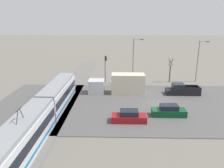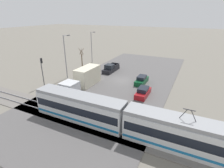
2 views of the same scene
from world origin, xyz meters
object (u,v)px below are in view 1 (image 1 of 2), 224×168
object	(u,v)px
light_rail_tram	(45,111)
street_lamp_near_crossing	(134,59)
sedan_car_1	(169,111)
box_truck	(120,84)
street_tree	(170,71)
street_lamp_mid_block	(199,59)
pickup_truck	(182,90)
sedan_car_0	(129,117)
traffic_light_pole	(105,65)

from	to	relation	value
light_rail_tram	street_lamp_near_crossing	xyz separation A→B (m)	(18.29, -12.01, 3.38)
light_rail_tram	sedan_car_1	world-z (taller)	light_rail_tram
box_truck	street_lamp_near_crossing	xyz separation A→B (m)	(6.14, -2.73, 3.49)
street_tree	street_lamp_mid_block	xyz separation A→B (m)	(0.53, -5.75, 2.54)
pickup_truck	sedan_car_0	world-z (taller)	pickup_truck
sedan_car_1	street_tree	world-z (taller)	street_tree
box_truck	street_lamp_near_crossing	size ratio (longest dim) A/B	1.07
traffic_light_pole	street_tree	world-z (taller)	traffic_light_pole
sedan_car_0	street_tree	size ratio (longest dim) A/B	0.86
sedan_car_0	sedan_car_1	bearing A→B (deg)	109.60
light_rail_tram	traffic_light_pole	bearing A→B (deg)	-18.13
sedan_car_1	pickup_truck	bearing A→B (deg)	-25.21
street_lamp_near_crossing	street_tree	bearing A→B (deg)	-78.82
light_rail_tram	traffic_light_pole	xyz separation A→B (m)	(19.29, -6.32, 1.76)
traffic_light_pole	street_lamp_mid_block	distance (m)	19.06
sedan_car_0	street_lamp_mid_block	bearing A→B (deg)	142.25
sedan_car_1	street_tree	distance (m)	17.44
traffic_light_pole	street_lamp_mid_block	bearing A→B (deg)	-86.91
light_rail_tram	traffic_light_pole	distance (m)	20.37
sedan_car_1	light_rail_tram	bearing A→B (deg)	100.31
street_tree	street_lamp_near_crossing	size ratio (longest dim) A/B	0.56
box_truck	street_tree	size ratio (longest dim) A/B	1.90
pickup_truck	sedan_car_1	size ratio (longest dim) A/B	1.27
sedan_car_0	traffic_light_pole	distance (m)	18.99
light_rail_tram	street_tree	bearing A→B (deg)	-44.67
sedan_car_0	sedan_car_1	distance (m)	5.72
street_lamp_near_crossing	light_rail_tram	bearing A→B (deg)	146.72
traffic_light_pole	street_lamp_near_crossing	distance (m)	6.00
box_truck	traffic_light_pole	size ratio (longest dim) A/B	1.77
box_truck	traffic_light_pole	distance (m)	7.95
sedan_car_0	box_truck	bearing A→B (deg)	-174.79
box_truck	street_lamp_near_crossing	bearing A→B (deg)	-23.95
light_rail_tram	sedan_car_0	xyz separation A→B (m)	(0.94, -10.30, -1.06)
box_truck	street_tree	world-z (taller)	street_tree
traffic_light_pole	street_lamp_near_crossing	xyz separation A→B (m)	(-0.99, -5.69, 1.62)
light_rail_tram	sedan_car_0	world-z (taller)	light_rail_tram
sedan_car_0	sedan_car_1	xyz separation A→B (m)	(1.92, -5.39, 0.02)
street_lamp_mid_block	street_lamp_near_crossing	bearing A→B (deg)	98.63
street_lamp_near_crossing	sedan_car_1	bearing A→B (deg)	-166.57
pickup_truck	street_tree	bearing A→B (deg)	2.45
street_tree	traffic_light_pole	bearing A→B (deg)	92.15
pickup_truck	sedan_car_1	distance (m)	9.87
pickup_truck	sedan_car_1	bearing A→B (deg)	154.79
street_tree	sedan_car_0	bearing A→B (deg)	153.86
sedan_car_0	traffic_light_pole	world-z (taller)	traffic_light_pole
pickup_truck	traffic_light_pole	size ratio (longest dim) A/B	1.04
sedan_car_0	sedan_car_1	size ratio (longest dim) A/B	0.97
box_truck	pickup_truck	distance (m)	10.66
pickup_truck	sedan_car_1	world-z (taller)	pickup_truck
box_truck	street_lamp_near_crossing	distance (m)	7.57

